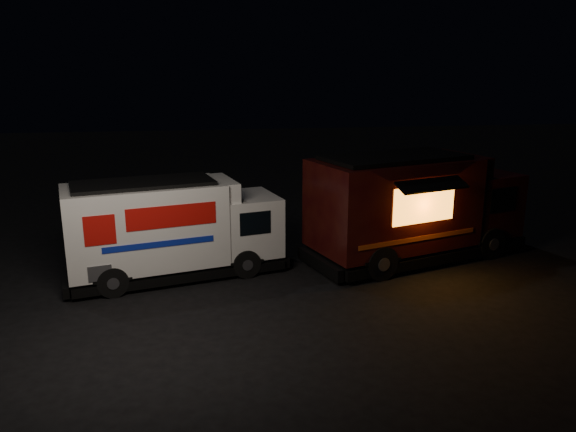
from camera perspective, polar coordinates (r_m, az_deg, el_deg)
The scene contains 3 objects.
ground at distance 15.61m, azimuth -5.15°, elevation -6.98°, with size 80.00×80.00×0.00m, color black.
white_truck at distance 16.14m, azimuth -11.34°, elevation -1.20°, with size 6.20×2.12×2.81m, color silver, non-canonical shape.
red_truck at distance 17.77m, azimuth 12.98°, elevation 0.99°, with size 7.07×2.60×3.29m, color #3D110B, non-canonical shape.
Camera 1 is at (-0.85, -14.47, 5.80)m, focal length 35.00 mm.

